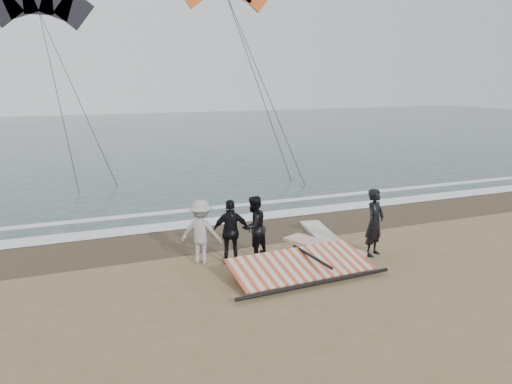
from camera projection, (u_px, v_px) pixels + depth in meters
ground at (338, 282)px, 11.59m from camera, size 120.00×120.00×0.00m
sea at (128, 136)px, 41.35m from camera, size 120.00×54.00×0.02m
wet_sand at (263, 229)px, 15.64m from camera, size 120.00×2.80×0.01m
foam_near at (246, 218)px, 16.90m from camera, size 120.00×0.90×0.01m
foam_far at (230, 206)px, 18.43m from camera, size 120.00×0.45×0.01m
man_main at (375, 222)px, 13.20m from camera, size 0.79×0.69×1.81m
board_white at (324, 246)px, 13.93m from camera, size 1.59×2.54×0.10m
board_cream at (320, 233)px, 15.17m from camera, size 1.06×2.42×0.10m
trio_cluster at (226, 230)px, 12.79m from camera, size 2.52×1.15×1.67m
sail_rig at (296, 267)px, 12.03m from camera, size 3.99×1.87×0.49m
kite_dark at (39, 8)px, 32.10m from camera, size 7.81×7.89×17.90m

